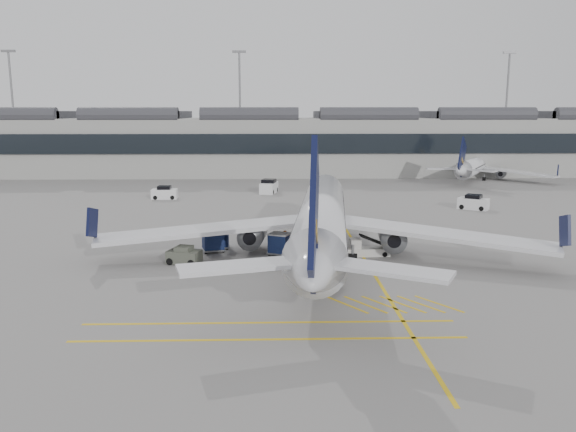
{
  "coord_description": "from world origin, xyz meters",
  "views": [
    {
      "loc": [
        2.27,
        -41.51,
        12.31
      ],
      "look_at": [
        3.47,
        3.0,
        4.0
      ],
      "focal_mm": 35.0,
      "sensor_mm": 36.0,
      "label": 1
    }
  ],
  "objects_px": {
    "airliner_main": "(321,220)",
    "ramp_agent_a": "(286,240)",
    "belt_loader": "(366,249)",
    "pushback_tug": "(184,256)",
    "baggage_cart_a": "(280,243)",
    "ramp_agent_b": "(296,247)"
  },
  "relations": [
    {
      "from": "baggage_cart_a",
      "to": "pushback_tug",
      "type": "xyz_separation_m",
      "value": [
        -7.88,
        -2.63,
        -0.38
      ]
    },
    {
      "from": "pushback_tug",
      "to": "ramp_agent_b",
      "type": "bearing_deg",
      "value": 25.47
    },
    {
      "from": "belt_loader",
      "to": "ramp_agent_a",
      "type": "bearing_deg",
      "value": 162.21
    },
    {
      "from": "ramp_agent_b",
      "to": "baggage_cart_a",
      "type": "bearing_deg",
      "value": -76.64
    },
    {
      "from": "baggage_cart_a",
      "to": "ramp_agent_b",
      "type": "height_order",
      "value": "ramp_agent_b"
    },
    {
      "from": "airliner_main",
      "to": "baggage_cart_a",
      "type": "bearing_deg",
      "value": 173.88
    },
    {
      "from": "airliner_main",
      "to": "pushback_tug",
      "type": "distance_m",
      "value": 11.87
    },
    {
      "from": "belt_loader",
      "to": "pushback_tug",
      "type": "distance_m",
      "value": 15.56
    },
    {
      "from": "baggage_cart_a",
      "to": "ramp_agent_b",
      "type": "xyz_separation_m",
      "value": [
        1.4,
        -1.21,
        -0.06
      ]
    },
    {
      "from": "baggage_cart_a",
      "to": "pushback_tug",
      "type": "height_order",
      "value": "baggage_cart_a"
    },
    {
      "from": "baggage_cart_a",
      "to": "ramp_agent_a",
      "type": "distance_m",
      "value": 1.69
    },
    {
      "from": "airliner_main",
      "to": "ramp_agent_a",
      "type": "distance_m",
      "value": 4.5
    },
    {
      "from": "airliner_main",
      "to": "belt_loader",
      "type": "height_order",
      "value": "airliner_main"
    },
    {
      "from": "baggage_cart_a",
      "to": "ramp_agent_a",
      "type": "relative_size",
      "value": 1.25
    },
    {
      "from": "airliner_main",
      "to": "ramp_agent_a",
      "type": "height_order",
      "value": "airliner_main"
    },
    {
      "from": "belt_loader",
      "to": "ramp_agent_a",
      "type": "relative_size",
      "value": 2.5
    },
    {
      "from": "ramp_agent_a",
      "to": "airliner_main",
      "type": "bearing_deg",
      "value": -101.43
    },
    {
      "from": "ramp_agent_b",
      "to": "airliner_main",
      "type": "bearing_deg",
      "value": 155.31
    },
    {
      "from": "baggage_cart_a",
      "to": "belt_loader",
      "type": "bearing_deg",
      "value": 21.83
    },
    {
      "from": "airliner_main",
      "to": "belt_loader",
      "type": "relative_size",
      "value": 9.12
    },
    {
      "from": "baggage_cart_a",
      "to": "ramp_agent_b",
      "type": "bearing_deg",
      "value": -16.55
    },
    {
      "from": "airliner_main",
      "to": "belt_loader",
      "type": "bearing_deg",
      "value": 13.19
    }
  ]
}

